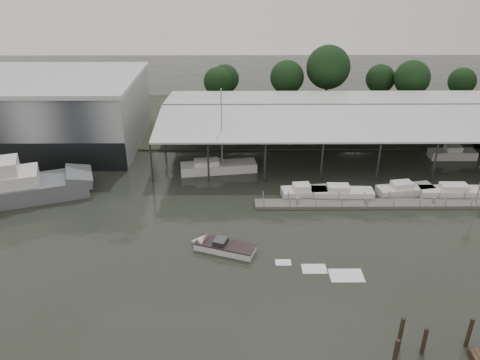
{
  "coord_description": "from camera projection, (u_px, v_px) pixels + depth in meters",
  "views": [
    {
      "loc": [
        -1.09,
        -38.03,
        26.77
      ],
      "look_at": [
        -0.74,
        11.81,
        2.5
      ],
      "focal_mm": 35.0,
      "sensor_mm": 36.0,
      "label": 1
    }
  ],
  "objects": [
    {
      "name": "horizon_tree_line",
      "position": [
        369.0,
        76.0,
        86.28
      ],
      "size": [
        68.25,
        10.26,
        11.98
      ],
      "color": "#311E15",
      "rests_on": "ground"
    },
    {
      "name": "storage_warehouse",
      "position": [
        58.0,
        111.0,
        70.34
      ],
      "size": [
        24.5,
        20.5,
        10.5
      ],
      "color": "#9EA3A8",
      "rests_on": "ground"
    },
    {
      "name": "floating_dock",
      "position": [
        374.0,
        204.0,
        54.92
      ],
      "size": [
        28.0,
        2.0,
        1.4
      ],
      "color": "#6A635D",
      "rests_on": "ground"
    },
    {
      "name": "moored_cruiser_2",
      "position": [
        405.0,
        190.0,
        57.32
      ],
      "size": [
        7.23,
        3.4,
        1.7
      ],
      "rotation": [
        0.0,
        0.0,
        0.18
      ],
      "color": "silver",
      "rests_on": "ground"
    },
    {
      "name": "moored_cruiser_3",
      "position": [
        456.0,
        192.0,
        56.76
      ],
      "size": [
        9.08,
        2.35,
        1.7
      ],
      "rotation": [
        0.0,
        0.0,
        -0.02
      ],
      "color": "silver",
      "rests_on": "ground"
    },
    {
      "name": "trawler_dock",
      "position": [
        5.0,
        189.0,
        58.2
      ],
      "size": [
        3.0,
        18.0,
        0.5
      ],
      "color": "#6A635D",
      "rests_on": "ground"
    },
    {
      "name": "grey_trawler",
      "position": [
        15.0,
        188.0,
        55.7
      ],
      "size": [
        18.27,
        10.65,
        8.84
      ],
      "rotation": [
        0.0,
        0.0,
        0.34
      ],
      "color": "#595F62",
      "rests_on": "ground"
    },
    {
      "name": "moored_cruiser_0",
      "position": [
        305.0,
        192.0,
        56.78
      ],
      "size": [
        5.92,
        2.77,
        1.7
      ],
      "rotation": [
        0.0,
        0.0,
        0.1
      ],
      "color": "silver",
      "rests_on": "ground"
    },
    {
      "name": "moored_cruiser_1",
      "position": [
        341.0,
        193.0,
        56.53
      ],
      "size": [
        7.56,
        2.49,
        1.7
      ],
      "rotation": [
        0.0,
        0.0,
        -0.04
      ],
      "color": "silver",
      "rests_on": "ground"
    },
    {
      "name": "speedboat_underway",
      "position": [
        220.0,
        246.0,
        46.65
      ],
      "size": [
        17.05,
        7.57,
        2.0
      ],
      "rotation": [
        0.0,
        0.0,
        2.79
      ],
      "color": "silver",
      "rests_on": "ground"
    },
    {
      "name": "land_strip_far",
      "position": [
        243.0,
        118.0,
        83.63
      ],
      "size": [
        140.0,
        30.0,
        0.3
      ],
      "color": "#373B2C",
      "rests_on": "ground"
    },
    {
      "name": "ground",
      "position": [
        248.0,
        255.0,
        45.92
      ],
      "size": [
        200.0,
        200.0,
        0.0
      ],
      "primitive_type": "plane",
      "color": "#252A22",
      "rests_on": "ground"
    },
    {
      "name": "white_sailboat",
      "position": [
        217.0,
        167.0,
        63.25
      ],
      "size": [
        10.44,
        4.03,
        11.65
      ],
      "rotation": [
        0.0,
        0.0,
        0.14
      ],
      "color": "silver",
      "rests_on": "ground"
    },
    {
      "name": "covered_boat_shed",
      "position": [
        360.0,
        109.0,
        68.52
      ],
      "size": [
        58.24,
        24.0,
        6.96
      ],
      "color": "silver",
      "rests_on": "ground"
    }
  ]
}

